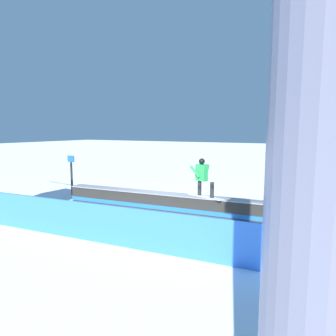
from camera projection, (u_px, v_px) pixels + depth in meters
The scene contains 5 objects.
ground_plane at pixel (157, 210), 11.54m from camera, with size 120.00×120.00×0.00m, color white.
grind_box at pixel (157, 202), 11.50m from camera, with size 7.94×1.24×0.69m.
snowboarder at pixel (203, 176), 10.71m from camera, with size 1.49×0.74×1.38m.
safety_fence at pixel (90, 222), 8.23m from camera, with size 10.19×0.06×1.09m, color #3676EC.
trail_marker at pixel (72, 174), 14.03m from camera, with size 0.40×0.10×1.89m.
Camera 1 is at (-5.67, 9.72, 3.10)m, focal length 31.63 mm.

